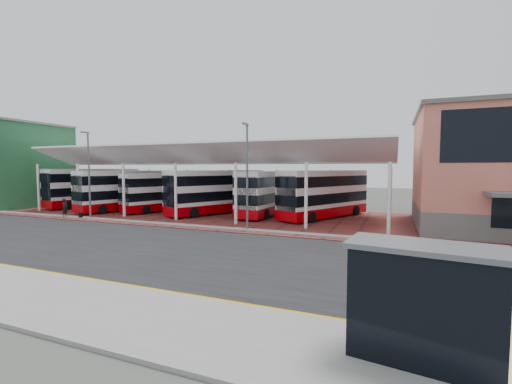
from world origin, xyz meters
TOP-DOWN VIEW (x-y plane):
  - ground at (0.00, 0.00)m, footprint 140.00×140.00m
  - road at (0.00, -1.00)m, footprint 120.00×14.00m
  - forecourt at (2.00, 13.00)m, footprint 72.00×16.00m
  - sidewalk at (0.00, -9.00)m, footprint 120.00×4.00m
  - north_kerb at (0.00, 6.20)m, footprint 120.00×0.80m
  - yellow_line_near at (0.00, -7.00)m, footprint 120.00×0.12m
  - yellow_line_far at (0.00, -6.70)m, footprint 120.00×0.12m
  - canopy at (-6.00, 13.94)m, footprint 37.00×11.63m
  - shop_green at (-30.00, 10.97)m, footprint 6.40×10.20m
  - lamp_west at (-14.00, 6.27)m, footprint 0.16×0.90m
  - lamp_east at (2.00, 6.27)m, footprint 0.16×0.90m
  - bus_0 at (-22.09, 14.24)m, footprint 5.01×11.44m
  - bus_1 at (-15.48, 12.55)m, footprint 5.44×10.96m
  - bus_2 at (-11.02, 13.96)m, footprint 5.75×10.15m
  - bus_3 at (-4.75, 13.77)m, footprint 6.98×10.83m
  - bus_4 at (0.53, 15.09)m, footprint 3.08×10.74m
  - bus_5 at (6.21, 15.01)m, footprint 6.98×10.86m
  - pedestrian at (-16.92, 6.00)m, footprint 0.60×0.75m
  - suitcase at (-14.91, 6.00)m, footprint 0.31×0.22m
  - bus_shelter at (13.23, -8.82)m, footprint 3.70×2.08m

SIDE VIEW (x-z plane):
  - ground at x=0.00m, z-range 0.00..0.00m
  - road at x=0.00m, z-range 0.00..0.02m
  - yellow_line_near at x=0.00m, z-range 0.02..0.03m
  - yellow_line_far at x=0.00m, z-range 0.02..0.03m
  - forecourt at x=2.00m, z-range 0.00..0.06m
  - sidewalk at x=0.00m, z-range 0.00..0.14m
  - north_kerb at x=0.00m, z-range 0.00..0.14m
  - suitcase at x=-14.91m, z-range 0.06..0.59m
  - pedestrian at x=-16.92m, z-range 0.06..1.85m
  - bus_shelter at x=13.23m, z-range 0.49..3.31m
  - bus_2 at x=-11.02m, z-range 0.05..4.16m
  - bus_4 at x=0.53m, z-range 0.05..4.42m
  - bus_1 at x=-15.48m, z-range 0.05..4.46m
  - bus_3 at x=-4.75m, z-range 0.05..4.51m
  - bus_5 at x=6.21m, z-range 0.05..4.52m
  - bus_0 at x=-22.09m, z-range 0.05..4.64m
  - lamp_west at x=-14.00m, z-range 0.32..8.40m
  - lamp_east at x=2.00m, z-range 0.32..8.40m
  - shop_green at x=-30.00m, z-range 0.01..10.23m
  - canopy at x=-6.00m, z-range 2.26..9.33m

